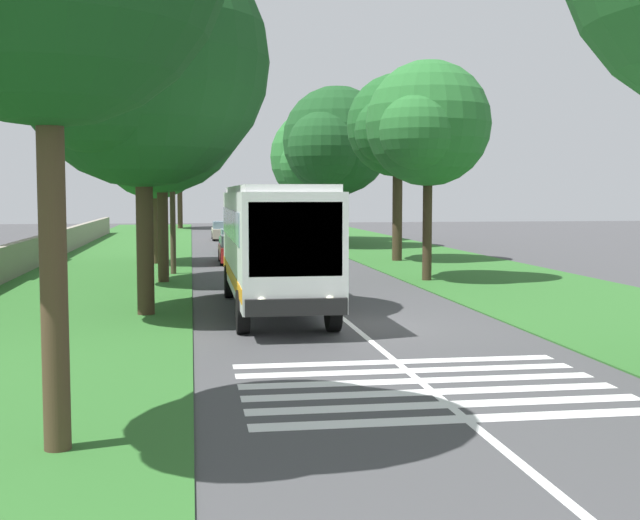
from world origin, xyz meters
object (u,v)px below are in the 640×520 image
(roadside_tree_left_2, at_px, (155,116))
(roadside_tree_left_3, at_px, (136,66))
(roadside_tree_left_0, at_px, (152,147))
(roadside_tree_right_3, at_px, (395,129))
(roadside_tree_right_4, at_px, (425,127))
(coach_bus, at_px, (273,240))
(trailing_car_0, at_px, (237,250))
(trailing_car_3, at_px, (224,231))
(utility_pole, at_px, (172,180))
(roadside_tree_left_4, at_px, (178,154))
(roadside_tree_right_2, at_px, (334,144))
(trailing_car_2, at_px, (284,235))
(roadside_tree_right_0, at_px, (317,159))
(trailing_car_1, at_px, (235,242))

(roadside_tree_left_2, relative_size, roadside_tree_left_3, 0.91)
(roadside_tree_left_0, distance_m, roadside_tree_left_3, 18.17)
(roadside_tree_left_0, xyz_separation_m, roadside_tree_left_2, (-9.20, -0.57, 0.67))
(roadside_tree_left_2, bearing_deg, roadside_tree_right_3, -52.44)
(roadside_tree_right_3, distance_m, roadside_tree_right_4, 9.98)
(coach_bus, distance_m, trailing_car_0, 17.65)
(trailing_car_3, height_order, roadside_tree_right_4, roadside_tree_right_4)
(coach_bus, xyz_separation_m, trailing_car_0, (17.59, 0.14, -1.48))
(coach_bus, height_order, trailing_car_0, coach_bus)
(roadside_tree_left_2, relative_size, utility_pole, 1.26)
(trailing_car_3, xyz_separation_m, roadside_tree_left_0, (-21.57, 4.33, 5.17))
(roadside_tree_left_4, bearing_deg, roadside_tree_right_3, -164.91)
(roadside_tree_right_3, bearing_deg, roadside_tree_left_3, 146.41)
(roadside_tree_left_2, bearing_deg, roadside_tree_right_4, -94.44)
(roadside_tree_left_3, xyz_separation_m, roadside_tree_right_2, (29.78, -10.75, -0.35))
(coach_bus, bearing_deg, trailing_car_0, 0.45)
(trailing_car_2, bearing_deg, roadside_tree_right_0, -31.02)
(coach_bus, xyz_separation_m, trailing_car_3, (39.37, -0.04, -1.48))
(roadside_tree_left_0, height_order, roadside_tree_right_0, roadside_tree_right_0)
(trailing_car_1, bearing_deg, roadside_tree_right_3, -133.62)
(trailing_car_0, height_order, roadside_tree_right_2, roadside_tree_right_2)
(roadside_tree_right_0, xyz_separation_m, roadside_tree_right_4, (-29.41, 0.05, 0.08))
(trailing_car_1, bearing_deg, roadside_tree_left_4, 6.05)
(trailing_car_0, relative_size, trailing_car_2, 1.00)
(coach_bus, relative_size, roadside_tree_left_0, 1.28)
(roadside_tree_left_0, height_order, roadside_tree_left_3, roadside_tree_left_3)
(trailing_car_1, distance_m, roadside_tree_left_2, 18.01)
(roadside_tree_left_2, distance_m, roadside_tree_right_2, 23.39)
(roadside_tree_right_4, distance_m, utility_pole, 11.07)
(roadside_tree_left_4, bearing_deg, roadside_tree_left_0, 179.13)
(trailing_car_2, distance_m, utility_pole, 21.62)
(roadside_tree_left_0, distance_m, roadside_tree_right_0, 22.39)
(trailing_car_3, xyz_separation_m, roadside_tree_left_2, (-30.77, 3.76, 5.84))
(roadside_tree_left_4, bearing_deg, roadside_tree_left_3, 179.76)
(coach_bus, height_order, roadside_tree_left_3, roadside_tree_left_3)
(roadside_tree_right_0, xyz_separation_m, roadside_tree_right_2, (-7.74, 0.04, 0.69))
(roadside_tree_right_2, bearing_deg, roadside_tree_left_2, 153.09)
(roadside_tree_left_3, distance_m, roadside_tree_right_2, 31.66)
(trailing_car_0, distance_m, roadside_tree_left_0, 6.64)
(roadside_tree_left_0, bearing_deg, roadside_tree_left_4, -0.87)
(trailing_car_1, bearing_deg, roadside_tree_left_3, 170.98)
(coach_bus, height_order, roadside_tree_right_0, roadside_tree_right_0)
(roadside_tree_left_3, height_order, roadside_tree_left_4, roadside_tree_left_4)
(roadside_tree_left_0, bearing_deg, utility_pole, -169.30)
(roadside_tree_left_2, distance_m, utility_pole, 4.18)
(coach_bus, relative_size, roadside_tree_right_4, 1.28)
(roadside_tree_right_4, bearing_deg, roadside_tree_right_3, -6.99)
(coach_bus, distance_m, trailing_car_3, 39.40)
(coach_bus, xyz_separation_m, trailing_car_1, (25.19, -0.16, -1.48))
(roadside_tree_left_0, xyz_separation_m, roadside_tree_right_2, (11.66, -11.15, 0.93))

